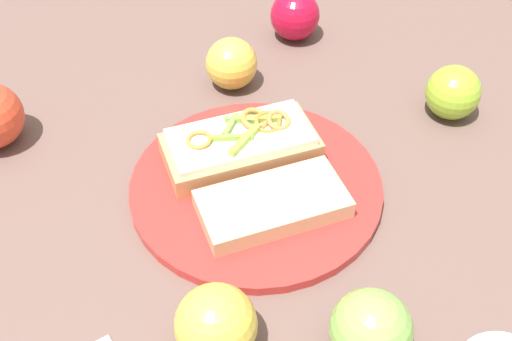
# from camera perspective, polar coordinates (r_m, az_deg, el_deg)

# --- Properties ---
(ground_plane) EXTENTS (2.00, 2.00, 0.00)m
(ground_plane) POSITION_cam_1_polar(r_m,az_deg,el_deg) (0.74, 0.00, -1.77)
(ground_plane) COLOR brown
(ground_plane) RESTS_ON ground
(plate) EXTENTS (0.30, 0.30, 0.01)m
(plate) POSITION_cam_1_polar(r_m,az_deg,el_deg) (0.74, 0.00, -1.44)
(plate) COLOR red
(plate) RESTS_ON ground_plane
(sandwich) EXTENTS (0.10, 0.19, 0.05)m
(sandwich) POSITION_cam_1_polar(r_m,az_deg,el_deg) (0.75, -1.17, 2.40)
(sandwich) COLOR tan
(sandwich) RESTS_ON plate
(bread_slice_side) EXTENTS (0.09, 0.17, 0.02)m
(bread_slice_side) POSITION_cam_1_polar(r_m,az_deg,el_deg) (0.70, 1.32, -3.11)
(bread_slice_side) COLOR tan
(bread_slice_side) RESTS_ON plate
(apple_0) EXTENTS (0.10, 0.10, 0.07)m
(apple_0) POSITION_cam_1_polar(r_m,az_deg,el_deg) (0.86, 17.41, 6.77)
(apple_0) COLOR #89B52C
(apple_0) RESTS_ON ground_plane
(apple_2) EXTENTS (0.11, 0.11, 0.08)m
(apple_2) POSITION_cam_1_polar(r_m,az_deg,el_deg) (0.60, 10.36, -14.03)
(apple_2) COLOR #7BB24D
(apple_2) RESTS_ON ground_plane
(apple_3) EXTENTS (0.09, 0.09, 0.07)m
(apple_3) POSITION_cam_1_polar(r_m,az_deg,el_deg) (0.87, -2.23, 9.66)
(apple_3) COLOR gold
(apple_3) RESTS_ON ground_plane
(apple_4) EXTENTS (0.11, 0.11, 0.08)m
(apple_4) POSITION_cam_1_polar(r_m,az_deg,el_deg) (0.59, -3.65, -13.76)
(apple_4) COLOR gold
(apple_4) RESTS_ON ground_plane
(apple_5) EXTENTS (0.10, 0.10, 0.07)m
(apple_5) POSITION_cam_1_polar(r_m,az_deg,el_deg) (0.98, 3.55, 13.83)
(apple_5) COLOR #AE0D29
(apple_5) RESTS_ON ground_plane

